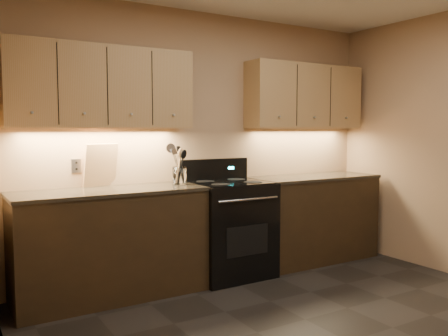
# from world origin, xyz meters

# --- Properties ---
(wall_back) EXTENTS (4.00, 0.04, 2.60)m
(wall_back) POSITION_xyz_m (0.00, 2.00, 1.30)
(wall_back) COLOR #9A795A
(wall_back) RESTS_ON ground
(wall_left) EXTENTS (0.04, 4.00, 2.60)m
(wall_left) POSITION_xyz_m (-2.00, 0.00, 1.30)
(wall_left) COLOR #9A795A
(wall_left) RESTS_ON ground
(counter_left) EXTENTS (1.62, 0.62, 0.93)m
(counter_left) POSITION_xyz_m (-1.10, 1.70, 0.47)
(counter_left) COLOR black
(counter_left) RESTS_ON ground
(counter_right) EXTENTS (1.46, 0.62, 0.93)m
(counter_right) POSITION_xyz_m (1.18, 1.70, 0.47)
(counter_right) COLOR black
(counter_right) RESTS_ON ground
(stove) EXTENTS (0.76, 0.68, 1.14)m
(stove) POSITION_xyz_m (0.08, 1.68, 0.48)
(stove) COLOR black
(stove) RESTS_ON ground
(upper_cab_left) EXTENTS (1.60, 0.30, 0.70)m
(upper_cab_left) POSITION_xyz_m (-1.10, 1.85, 1.80)
(upper_cab_left) COLOR #A48052
(upper_cab_left) RESTS_ON wall_back
(upper_cab_right) EXTENTS (1.44, 0.30, 0.70)m
(upper_cab_right) POSITION_xyz_m (1.18, 1.85, 1.80)
(upper_cab_right) COLOR #A48052
(upper_cab_right) RESTS_ON wall_back
(outlet_plate) EXTENTS (0.08, 0.01, 0.12)m
(outlet_plate) POSITION_xyz_m (-1.30, 1.99, 1.12)
(outlet_plate) COLOR #B2B5BA
(outlet_plate) RESTS_ON wall_back
(utensil_crock) EXTENTS (0.16, 0.16, 0.16)m
(utensil_crock) POSITION_xyz_m (-0.42, 1.74, 1.01)
(utensil_crock) COLOR white
(utensil_crock) RESTS_ON counter_left
(cutting_board) EXTENTS (0.32, 0.16, 0.39)m
(cutting_board) POSITION_xyz_m (-1.10, 1.95, 1.12)
(cutting_board) COLOR tan
(cutting_board) RESTS_ON counter_left
(wooden_spoon) EXTENTS (0.12, 0.08, 0.32)m
(wooden_spoon) POSITION_xyz_m (-0.46, 1.73, 1.10)
(wooden_spoon) COLOR tan
(wooden_spoon) RESTS_ON utensil_crock
(black_spoon) EXTENTS (0.10, 0.13, 0.31)m
(black_spoon) POSITION_xyz_m (-0.43, 1.76, 1.10)
(black_spoon) COLOR black
(black_spoon) RESTS_ON utensil_crock
(black_turner) EXTENTS (0.10, 0.19, 0.37)m
(black_turner) POSITION_xyz_m (-0.40, 1.71, 1.13)
(black_turner) COLOR black
(black_turner) RESTS_ON utensil_crock
(steel_spatula) EXTENTS (0.19, 0.10, 0.35)m
(steel_spatula) POSITION_xyz_m (-0.38, 1.76, 1.11)
(steel_spatula) COLOR silver
(steel_spatula) RESTS_ON utensil_crock
(steel_skimmer) EXTENTS (0.20, 0.15, 0.38)m
(steel_skimmer) POSITION_xyz_m (-0.39, 1.74, 1.13)
(steel_skimmer) COLOR silver
(steel_skimmer) RESTS_ON utensil_crock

